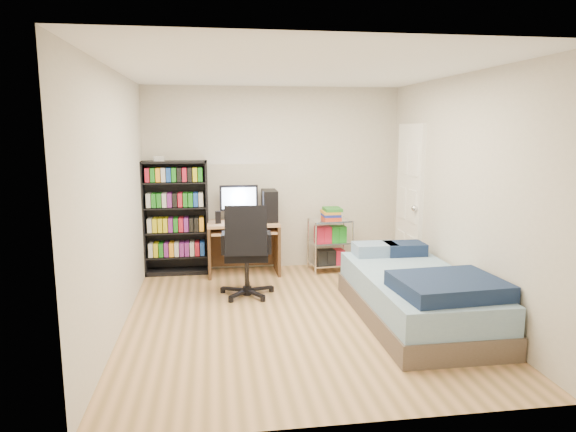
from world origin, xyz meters
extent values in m
cube|color=tan|center=(0.00, 0.00, -0.02)|extent=(3.50, 4.00, 0.04)
cube|color=white|center=(0.00, 0.00, 2.52)|extent=(3.50, 4.00, 0.04)
cube|color=beige|center=(0.00, 2.02, 1.25)|extent=(3.50, 0.04, 2.50)
cube|color=beige|center=(0.00, -2.02, 1.25)|extent=(3.50, 0.04, 2.50)
cube|color=beige|center=(-1.77, 0.00, 1.25)|extent=(0.04, 4.00, 2.50)
cube|color=beige|center=(1.77, 0.00, 1.25)|extent=(0.04, 4.00, 2.50)
cube|color=black|center=(-1.33, 1.84, 0.76)|extent=(0.86, 0.29, 1.52)
cube|color=black|center=(-1.33, 1.84, 0.24)|extent=(0.80, 0.27, 0.02)
cube|color=#AD172F|center=(-1.33, 1.83, 0.35)|extent=(0.74, 0.23, 0.18)
cube|color=black|center=(-1.33, 1.84, 0.57)|extent=(0.80, 0.27, 0.02)
cube|color=#1947B1|center=(-1.33, 1.83, 0.68)|extent=(0.74, 0.23, 0.18)
cube|color=black|center=(-1.33, 1.84, 0.90)|extent=(0.80, 0.27, 0.02)
cube|color=gold|center=(-1.33, 1.83, 1.01)|extent=(0.74, 0.23, 0.18)
cube|color=black|center=(-1.33, 1.84, 1.24)|extent=(0.80, 0.27, 0.02)
cube|color=#1A791C|center=(-1.33, 1.83, 1.34)|extent=(0.74, 0.23, 0.18)
cube|color=silver|center=(-1.52, 1.84, 1.55)|extent=(0.13, 0.12, 0.06)
cube|color=tan|center=(-0.44, 1.69, 0.69)|extent=(0.95, 0.52, 0.04)
cube|color=#3B2A20|center=(-0.90, 1.69, 0.34)|extent=(0.04, 0.52, 0.67)
cube|color=#3B2A20|center=(0.01, 1.69, 0.34)|extent=(0.04, 0.52, 0.67)
cube|color=#3B2A20|center=(-0.44, 1.93, 0.35)|extent=(0.91, 0.03, 0.61)
cube|color=tan|center=(-0.44, 1.62, 0.60)|extent=(0.85, 0.43, 0.02)
cube|color=black|center=(-0.44, 1.60, 0.62)|extent=(0.42, 0.14, 0.02)
cube|color=black|center=(-0.49, 1.80, 1.02)|extent=(0.51, 0.05, 0.34)
cube|color=#C7DFF8|center=(-0.49, 1.77, 1.02)|extent=(0.45, 0.01, 0.28)
cube|color=black|center=(-0.08, 1.74, 0.92)|extent=(0.19, 0.40, 0.42)
cube|color=black|center=(-0.78, 1.64, 0.79)|extent=(0.08, 0.08, 0.16)
cube|color=black|center=(-0.28, 1.60, 0.79)|extent=(0.08, 0.08, 0.16)
cylinder|color=black|center=(-0.46, 0.79, 0.28)|extent=(0.05, 0.05, 0.39)
cube|color=black|center=(-0.46, 0.79, 0.49)|extent=(0.53, 0.53, 0.08)
cube|color=black|center=(-0.48, 0.56, 0.82)|extent=(0.48, 0.19, 0.57)
cube|color=black|center=(-0.73, 0.81, 0.63)|extent=(0.06, 0.31, 0.22)
cube|color=black|center=(-0.20, 0.77, 0.63)|extent=(0.06, 0.31, 0.22)
cylinder|color=silver|center=(0.49, 1.45, 0.36)|extent=(0.02, 0.02, 0.72)
cylinder|color=silver|center=(1.02, 1.50, 0.36)|extent=(0.02, 0.02, 0.72)
cylinder|color=silver|center=(0.46, 1.82, 0.36)|extent=(0.02, 0.02, 0.72)
cylinder|color=silver|center=(0.98, 1.87, 0.36)|extent=(0.02, 0.02, 0.72)
cube|color=silver|center=(0.74, 1.66, 0.10)|extent=(0.55, 0.41, 0.02)
cube|color=silver|center=(0.74, 1.66, 0.41)|extent=(0.55, 0.41, 0.02)
cube|color=silver|center=(0.74, 1.66, 0.71)|extent=(0.55, 0.41, 0.02)
cube|color=#BC371A|center=(0.74, 1.66, 0.80)|extent=(0.25, 0.31, 0.16)
cube|color=brown|center=(1.19, -0.26, 0.11)|extent=(1.08, 2.16, 0.22)
cube|color=#82A6C1|center=(1.19, -0.26, 0.35)|extent=(1.04, 2.12, 0.26)
cube|color=#142241|center=(1.24, -0.86, 0.54)|extent=(0.97, 0.82, 0.15)
cube|color=#9CBEDE|center=(1.03, 0.60, 0.55)|extent=(0.49, 0.32, 0.14)
cube|color=#142241|center=(1.38, 0.58, 0.55)|extent=(0.45, 0.32, 0.14)
cube|color=#432715|center=(1.19, -0.32, 0.48)|extent=(0.30, 0.24, 0.02)
cube|color=white|center=(1.73, 1.35, 1.00)|extent=(0.05, 0.80, 2.00)
sphere|color=silver|center=(1.67, 1.03, 0.95)|extent=(0.08, 0.08, 0.08)
camera|label=1|loc=(-0.83, -5.04, 1.95)|focal=32.00mm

